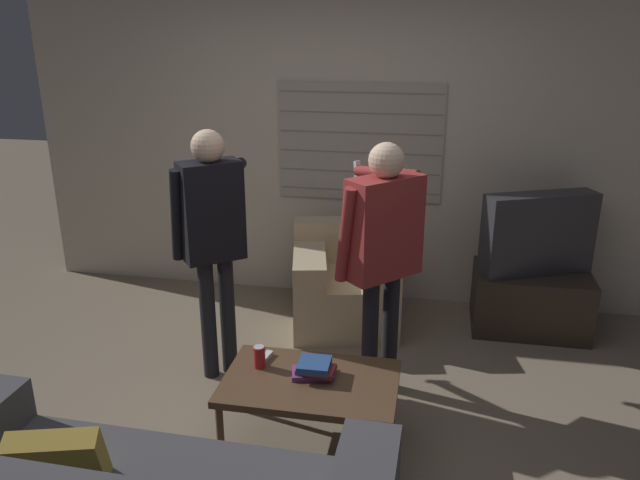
# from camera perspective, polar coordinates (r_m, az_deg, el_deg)

# --- Properties ---
(ground_plane) EXTENTS (16.00, 16.00, 0.00)m
(ground_plane) POSITION_cam_1_polar(r_m,az_deg,el_deg) (3.76, -3.48, -17.26)
(ground_plane) COLOR #7F705B
(wall_back) EXTENTS (5.20, 0.08, 2.55)m
(wall_back) POSITION_cam_1_polar(r_m,az_deg,el_deg) (5.09, 1.87, 8.53)
(wall_back) COLOR beige
(wall_back) RESTS_ON ground_plane
(armchair_beige) EXTENTS (0.92, 0.94, 0.75)m
(armchair_beige) POSITION_cam_1_polar(r_m,az_deg,el_deg) (4.85, 2.21, -3.97)
(armchair_beige) COLOR #C6B289
(armchair_beige) RESTS_ON ground_plane
(coffee_table) EXTENTS (0.93, 0.60, 0.44)m
(coffee_table) POSITION_cam_1_polar(r_m,az_deg,el_deg) (3.43, -0.88, -13.25)
(coffee_table) COLOR brown
(coffee_table) RESTS_ON ground_plane
(tv_stand) EXTENTS (0.85, 0.55, 0.46)m
(tv_stand) POSITION_cam_1_polar(r_m,az_deg,el_deg) (5.02, 18.64, -5.24)
(tv_stand) COLOR #33281E
(tv_stand) RESTS_ON ground_plane
(tv) EXTENTS (0.84, 0.51, 0.61)m
(tv) POSITION_cam_1_polar(r_m,az_deg,el_deg) (4.83, 19.31, 0.55)
(tv) COLOR #2D2D33
(tv) RESTS_ON tv_stand
(person_left_standing) EXTENTS (0.47, 0.77, 1.64)m
(person_left_standing) POSITION_cam_1_polar(r_m,az_deg,el_deg) (3.93, -9.85, 1.16)
(person_left_standing) COLOR black
(person_left_standing) RESTS_ON ground_plane
(person_right_standing) EXTENTS (0.52, 0.84, 1.61)m
(person_right_standing) POSITION_cam_1_polar(r_m,az_deg,el_deg) (3.68, 5.71, -0.05)
(person_right_standing) COLOR black
(person_right_standing) RESTS_ON ground_plane
(book_stack) EXTENTS (0.25, 0.18, 0.09)m
(book_stack) POSITION_cam_1_polar(r_m,az_deg,el_deg) (3.41, -0.52, -11.68)
(book_stack) COLOR #75387F
(book_stack) RESTS_ON coffee_table
(soda_can) EXTENTS (0.07, 0.07, 0.13)m
(soda_can) POSITION_cam_1_polar(r_m,az_deg,el_deg) (3.50, -5.57, -10.58)
(soda_can) COLOR red
(soda_can) RESTS_ON coffee_table
(spare_remote) EXTENTS (0.06, 0.14, 0.02)m
(spare_remote) POSITION_cam_1_polar(r_m,az_deg,el_deg) (3.59, -5.03, -10.64)
(spare_remote) COLOR white
(spare_remote) RESTS_ON coffee_table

